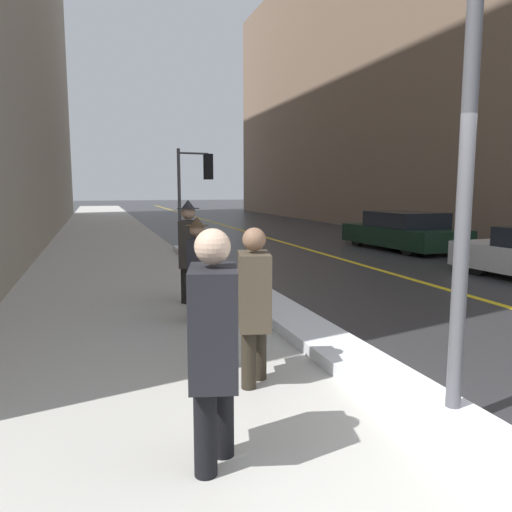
{
  "coord_description": "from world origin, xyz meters",
  "views": [
    {
      "loc": [
        -2.39,
        -2.21,
        1.94
      ],
      "look_at": [
        -0.4,
        4.0,
        1.05
      ],
      "focal_mm": 35.0,
      "sensor_mm": 36.0,
      "label": 1
    }
  ],
  "objects_px": {
    "parked_car_dark_green": "(403,232)",
    "pedestrian_with_shoulder_bag": "(198,265)",
    "traffic_light_near": "(198,176)",
    "pedestrian_in_glasses": "(214,338)",
    "pedestrian_in_fedora": "(189,247)",
    "pedestrian_nearside": "(254,299)",
    "lamp_post": "(469,110)"
  },
  "relations": [
    {
      "from": "parked_car_dark_green",
      "to": "pedestrian_with_shoulder_bag",
      "type": "bearing_deg",
      "value": 125.82
    },
    {
      "from": "traffic_light_near",
      "to": "pedestrian_in_glasses",
      "type": "xyz_separation_m",
      "value": [
        -2.76,
        -14.37,
        -1.44
      ]
    },
    {
      "from": "pedestrian_in_fedora",
      "to": "pedestrian_with_shoulder_bag",
      "type": "bearing_deg",
      "value": 8.96
    },
    {
      "from": "pedestrian_nearside",
      "to": "pedestrian_with_shoulder_bag",
      "type": "relative_size",
      "value": 1.02
    },
    {
      "from": "pedestrian_in_fedora",
      "to": "parked_car_dark_green",
      "type": "relative_size",
      "value": 0.4
    },
    {
      "from": "pedestrian_in_fedora",
      "to": "parked_car_dark_green",
      "type": "distance_m",
      "value": 9.47
    },
    {
      "from": "lamp_post",
      "to": "pedestrian_nearside",
      "type": "height_order",
      "value": "lamp_post"
    },
    {
      "from": "pedestrian_nearside",
      "to": "pedestrian_in_fedora",
      "type": "xyz_separation_m",
      "value": [
        0.04,
        3.78,
        0.09
      ]
    },
    {
      "from": "parked_car_dark_green",
      "to": "lamp_post",
      "type": "bearing_deg",
      "value": 143.85
    },
    {
      "from": "lamp_post",
      "to": "pedestrian_in_fedora",
      "type": "relative_size",
      "value": 2.36
    },
    {
      "from": "pedestrian_in_glasses",
      "to": "pedestrian_in_fedora",
      "type": "distance_m",
      "value": 5.16
    },
    {
      "from": "lamp_post",
      "to": "pedestrian_nearside",
      "type": "xyz_separation_m",
      "value": [
        -1.3,
        1.32,
        -1.66
      ]
    },
    {
      "from": "traffic_light_near",
      "to": "pedestrian_in_glasses",
      "type": "relative_size",
      "value": 1.96
    },
    {
      "from": "pedestrian_nearside",
      "to": "pedestrian_in_fedora",
      "type": "relative_size",
      "value": 0.9
    },
    {
      "from": "pedestrian_in_glasses",
      "to": "parked_car_dark_green",
      "type": "relative_size",
      "value": 0.38
    },
    {
      "from": "pedestrian_nearside",
      "to": "parked_car_dark_green",
      "type": "bearing_deg",
      "value": 152.73
    },
    {
      "from": "lamp_post",
      "to": "pedestrian_in_glasses",
      "type": "height_order",
      "value": "lamp_post"
    },
    {
      "from": "pedestrian_in_fedora",
      "to": "lamp_post",
      "type": "bearing_deg",
      "value": 27.48
    },
    {
      "from": "pedestrian_in_glasses",
      "to": "pedestrian_with_shoulder_bag",
      "type": "distance_m",
      "value": 3.89
    },
    {
      "from": "pedestrian_with_shoulder_bag",
      "to": "pedestrian_in_fedora",
      "type": "distance_m",
      "value": 1.29
    },
    {
      "from": "pedestrian_in_glasses",
      "to": "pedestrian_nearside",
      "type": "height_order",
      "value": "pedestrian_in_glasses"
    },
    {
      "from": "pedestrian_in_fedora",
      "to": "traffic_light_near",
      "type": "bearing_deg",
      "value": -178.64
    },
    {
      "from": "lamp_post",
      "to": "pedestrian_nearside",
      "type": "distance_m",
      "value": 2.49
    },
    {
      "from": "pedestrian_in_glasses",
      "to": "pedestrian_with_shoulder_bag",
      "type": "xyz_separation_m",
      "value": [
        0.64,
        3.83,
        -0.1
      ]
    },
    {
      "from": "lamp_post",
      "to": "pedestrian_with_shoulder_bag",
      "type": "bearing_deg",
      "value": 109.65
    },
    {
      "from": "lamp_post",
      "to": "pedestrian_in_glasses",
      "type": "bearing_deg",
      "value": -179.68
    },
    {
      "from": "lamp_post",
      "to": "pedestrian_in_fedora",
      "type": "bearing_deg",
      "value": 103.88
    },
    {
      "from": "pedestrian_in_glasses",
      "to": "pedestrian_nearside",
      "type": "bearing_deg",
      "value": 165.54
    },
    {
      "from": "pedestrian_with_shoulder_bag",
      "to": "parked_car_dark_green",
      "type": "xyz_separation_m",
      "value": [
        7.93,
        6.59,
        -0.27
      ]
    },
    {
      "from": "lamp_post",
      "to": "parked_car_dark_green",
      "type": "xyz_separation_m",
      "value": [
        6.57,
        10.41,
        -1.96
      ]
    },
    {
      "from": "lamp_post",
      "to": "parked_car_dark_green",
      "type": "distance_m",
      "value": 12.47
    },
    {
      "from": "pedestrian_with_shoulder_bag",
      "to": "pedestrian_in_fedora",
      "type": "height_order",
      "value": "pedestrian_in_fedora"
    }
  ]
}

